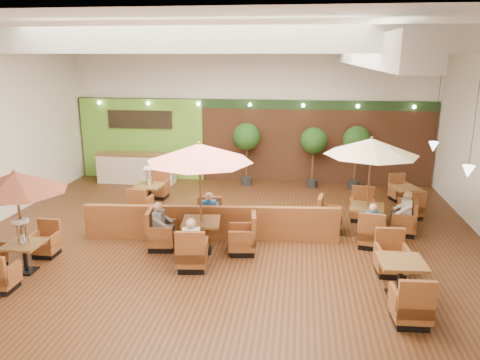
% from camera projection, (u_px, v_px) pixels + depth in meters
% --- Properties ---
extents(room, '(14.04, 14.00, 5.52)m').
position_uv_depth(room, '(241.00, 101.00, 13.23)').
color(room, '#381E0F').
rests_on(room, ground).
extents(service_counter, '(3.00, 0.75, 1.18)m').
position_uv_depth(service_counter, '(137.00, 168.00, 18.32)').
color(service_counter, beige).
rests_on(service_counter, ground).
extents(booth_divider, '(6.91, 0.79, 0.96)m').
position_uv_depth(booth_divider, '(211.00, 223.00, 12.68)').
color(booth_divider, brown).
rests_on(booth_divider, ground).
extents(table_0, '(2.33, 2.38, 2.46)m').
position_uv_depth(table_0, '(15.00, 200.00, 10.47)').
color(table_0, brown).
rests_on(table_0, ground).
extents(table_1, '(2.87, 2.87, 2.87)m').
position_uv_depth(table_1, '(200.00, 179.00, 11.55)').
color(table_1, brown).
rests_on(table_1, ground).
extents(table_2, '(2.79, 2.79, 2.77)m').
position_uv_depth(table_2, '(370.00, 169.00, 12.80)').
color(table_2, brown).
rests_on(table_2, ground).
extents(table_3, '(0.93, 2.58, 1.53)m').
position_uv_depth(table_3, '(150.00, 192.00, 15.43)').
color(table_3, brown).
rests_on(table_3, ground).
extents(table_4, '(0.97, 2.77, 1.03)m').
position_uv_depth(table_4, '(400.00, 279.00, 9.71)').
color(table_4, brown).
rests_on(table_4, ground).
extents(table_5, '(1.03, 2.58, 0.91)m').
position_uv_depth(table_5, '(405.00, 199.00, 15.24)').
color(table_5, brown).
rests_on(table_5, ground).
extents(topiary_0, '(1.04, 1.04, 2.41)m').
position_uv_depth(topiary_0, '(247.00, 139.00, 17.66)').
color(topiary_0, black).
rests_on(topiary_0, ground).
extents(topiary_1, '(0.99, 0.99, 2.30)m').
position_uv_depth(topiary_1, '(314.00, 143.00, 17.36)').
color(topiary_1, black).
rests_on(topiary_1, ground).
extents(topiary_2, '(1.02, 1.02, 2.37)m').
position_uv_depth(topiary_2, '(357.00, 142.00, 17.15)').
color(topiary_2, black).
rests_on(topiary_2, ground).
extents(diner_0, '(0.43, 0.36, 0.83)m').
position_uv_depth(diner_0, '(192.00, 239.00, 10.85)').
color(diner_0, white).
rests_on(diner_0, ground).
extents(diner_1, '(0.43, 0.38, 0.79)m').
position_uv_depth(diner_1, '(209.00, 210.00, 12.87)').
color(diner_1, '#2760A9').
rests_on(diner_1, ground).
extents(diner_2, '(0.33, 0.41, 0.82)m').
position_uv_depth(diner_2, '(161.00, 221.00, 11.99)').
color(diner_2, slate).
rests_on(diner_2, ground).
extents(diner_3, '(0.36, 0.29, 0.75)m').
position_uv_depth(diner_3, '(372.00, 220.00, 12.12)').
color(diner_3, '#2760A9').
rests_on(diner_3, ground).
extents(diner_4, '(0.33, 0.41, 0.82)m').
position_uv_depth(diner_4, '(404.00, 209.00, 12.96)').
color(diner_4, white).
rests_on(diner_4, ground).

